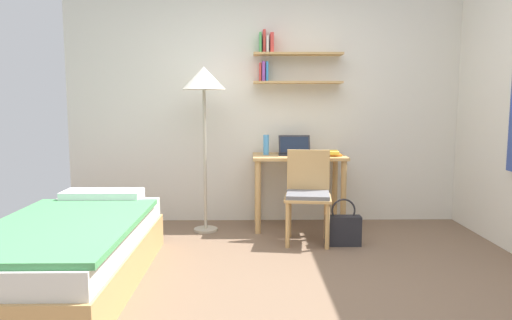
% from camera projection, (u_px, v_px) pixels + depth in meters
% --- Properties ---
extents(ground_plane, '(5.28, 5.28, 0.00)m').
position_uv_depth(ground_plane, '(287.00, 293.00, 3.19)').
color(ground_plane, brown).
extents(wall_back, '(4.40, 0.27, 2.60)m').
position_uv_depth(wall_back, '(273.00, 101.00, 5.04)').
color(wall_back, silver).
rests_on(wall_back, ground_plane).
extents(bed, '(0.96, 1.95, 0.54)m').
position_uv_depth(bed, '(71.00, 252.00, 3.30)').
color(bed, tan).
rests_on(bed, ground_plane).
extents(desk, '(0.94, 0.56, 0.76)m').
position_uv_depth(desk, '(299.00, 170.00, 4.81)').
color(desk, tan).
rests_on(desk, ground_plane).
extents(desk_chair, '(0.47, 0.46, 0.85)m').
position_uv_depth(desk_chair, '(308.00, 191.00, 4.32)').
color(desk_chair, tan).
rests_on(desk_chair, ground_plane).
extents(standing_lamp, '(0.42, 0.42, 1.64)m').
position_uv_depth(standing_lamp, '(204.00, 86.00, 4.56)').
color(standing_lamp, '#B2A893').
rests_on(standing_lamp, ground_plane).
extents(laptop, '(0.33, 0.21, 0.20)m').
position_uv_depth(laptop, '(295.00, 150.00, 4.82)').
color(laptop, black).
rests_on(laptop, desk).
extents(water_bottle, '(0.06, 0.06, 0.21)m').
position_uv_depth(water_bottle, '(266.00, 145.00, 4.82)').
color(water_bottle, '#4C99DB').
rests_on(water_bottle, desk).
extents(book_stack, '(0.19, 0.23, 0.05)m').
position_uv_depth(book_stack, '(331.00, 153.00, 4.73)').
color(book_stack, orange).
rests_on(book_stack, desk).
extents(handbag, '(0.32, 0.12, 0.43)m').
position_uv_depth(handbag, '(343.00, 229.00, 4.23)').
color(handbag, '#232328').
rests_on(handbag, ground_plane).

